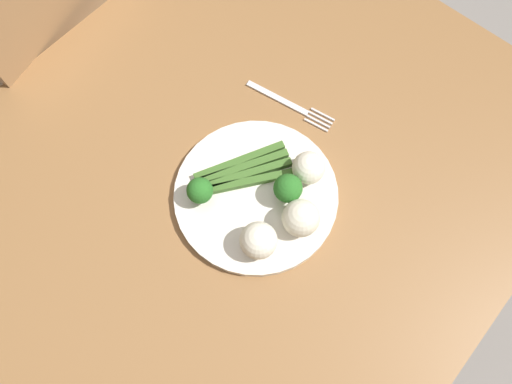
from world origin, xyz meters
TOP-DOWN VIEW (x-y plane):
  - ground_plane at (0.00, 0.00)m, footprint 6.00×6.00m
  - dining_table at (0.00, 0.00)m, footprint 1.18×0.86m
  - chair at (-0.09, -0.57)m, footprint 0.47×0.47m
  - plate at (-0.06, 0.04)m, footprint 0.26×0.26m
  - asparagus_bundle at (-0.07, 0.01)m, footprint 0.16×0.12m
  - broccoli_back_right at (-0.09, 0.08)m, footprint 0.04×0.04m
  - broccoli_back at (0.00, -0.02)m, footprint 0.04×0.04m
  - cauliflower_near_center at (-0.00, 0.10)m, footprint 0.06×0.06m
  - cauliflower_front_left at (-0.07, 0.13)m, footprint 0.06×0.06m
  - cauliflower_left at (-0.14, 0.08)m, footprint 0.05×0.05m
  - fork at (-0.23, -0.02)m, footprint 0.05×0.17m

SIDE VIEW (x-z plane):
  - ground_plane at x=0.00m, z-range -0.02..0.00m
  - chair at x=-0.09m, z-range 0.07..0.94m
  - dining_table at x=0.00m, z-range 0.25..0.97m
  - fork at x=-0.23m, z-range 0.72..0.73m
  - plate at x=-0.06m, z-range 0.72..0.74m
  - asparagus_bundle at x=-0.07m, z-range 0.74..0.75m
  - cauliflower_left at x=-0.14m, z-range 0.74..0.79m
  - cauliflower_near_center at x=0.00m, z-range 0.74..0.79m
  - cauliflower_front_left at x=-0.07m, z-range 0.74..0.79m
  - broccoli_back at x=0.00m, z-range 0.74..0.79m
  - broccoli_back_right at x=-0.09m, z-range 0.74..0.80m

